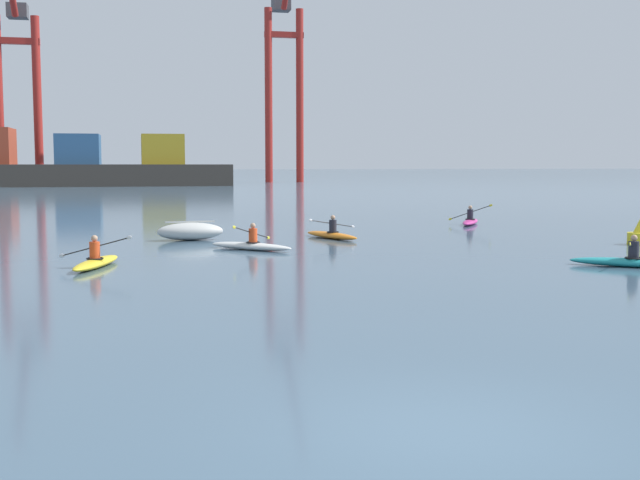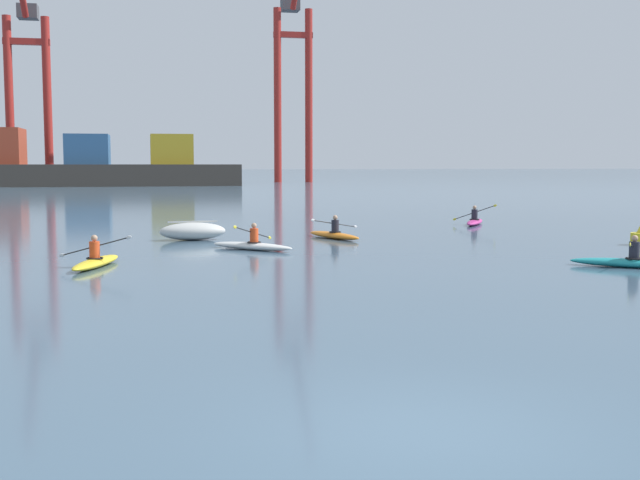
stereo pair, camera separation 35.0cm
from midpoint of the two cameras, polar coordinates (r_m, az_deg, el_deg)
The scene contains 10 objects.
ground_plane at distance 9.49m, azimuth 8.32°, elevation -13.24°, with size 800.00×800.00×0.00m, color #425B70.
container_barge at distance 113.88m, azimuth -16.04°, elevation 4.97°, with size 40.40×10.56×7.64m.
gantry_crane_west at distance 123.98m, azimuth -19.90°, elevation 11.34°, with size 6.39×17.02×34.26m.
gantry_crane_west_mid at distance 130.77m, azimuth -1.77°, elevation 12.42°, with size 6.26×19.10×40.92m.
capsized_dinghy at distance 32.33m, azimuth -8.66°, elevation 0.62°, with size 2.66×1.26×0.76m.
kayak_orange at distance 32.63m, azimuth 1.30°, elevation 0.41°, with size 2.13×3.39×0.95m.
kayak_teal at distance 25.30m, azimuth 21.44°, elevation -1.43°, with size 3.08×2.52×0.95m.
kayak_white at distance 28.45m, azimuth -4.46°, elevation -0.35°, with size 2.87×2.78×0.95m.
kayak_yellow at distance 24.53m, azimuth -15.14°, elevation -1.45°, with size 2.14×3.43×0.96m.
kayak_magenta at distance 40.77m, azimuth 11.10°, elevation 1.31°, with size 2.25×3.23×1.05m.
Camera 2 is at (-2.99, -8.46, 3.03)m, focal length 45.35 mm.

